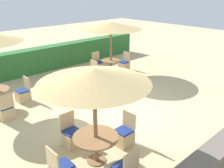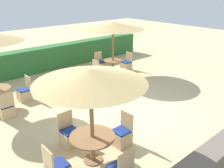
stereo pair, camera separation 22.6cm
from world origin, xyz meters
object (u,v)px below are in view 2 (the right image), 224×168
patio_chair_back_left_south (6,110)px  patio_chair_front_left_north (70,136)px  parasol_front_left (90,76)px  parasol_back_right (113,26)px  round_table_back_right (113,64)px  patio_chair_back_right_west (99,73)px  patio_chair_back_left_east (25,94)px  patio_chair_back_right_east (126,65)px  round_table_front_left (92,141)px  patio_chair_back_right_north (100,65)px  patio_chair_front_left_east (122,136)px

patio_chair_back_left_south → patio_chair_front_left_north: bearing=-74.6°
parasol_front_left → patio_chair_front_left_north: bearing=92.9°
parasol_back_right → round_table_back_right: bearing=90.0°
patio_chair_back_right_west → patio_chair_back_left_east: 3.68m
patio_chair_back_right_east → parasol_front_left: bearing=129.1°
round_table_front_left → patio_chair_back_left_east: (0.23, 4.62, -0.31)m
patio_chair_back_right_north → patio_chair_back_left_east: bearing=12.2°
patio_chair_back_left_east → round_table_front_left: bearing=177.2°
patio_chair_front_left_east → round_table_back_right: 6.01m
patio_chair_front_left_east → round_table_back_right: size_ratio=1.03×
patio_chair_back_right_north → patio_chair_back_right_west: 1.30m
round_table_back_right → patio_chair_front_left_east: bearing=-129.3°
patio_chair_front_left_east → patio_chair_back_right_west: size_ratio=1.00×
parasol_front_left → patio_chair_back_right_west: size_ratio=2.77×
patio_chair_front_left_north → parasol_front_left: bearing=92.9°
patio_chair_front_left_east → round_table_front_left: bearing=92.0°
round_table_front_left → patio_chair_front_left_east: (1.02, 0.04, -0.31)m
patio_chair_front_left_east → patio_chair_back_right_west: 5.43m
patio_chair_front_left_east → patio_chair_back_right_west: same height
round_table_front_left → patio_chair_back_right_north: (4.77, 5.60, -0.31)m
parasol_front_left → parasol_back_right: parasol_back_right is taller
parasol_front_left → patio_chair_front_left_north: 2.22m
patio_chair_back_right_west → round_table_front_left: bearing=-40.1°
patio_chair_front_left_north → patio_chair_back_left_south: bearing=-74.6°
round_table_front_left → patio_chair_back_left_east: bearing=87.2°
parasol_front_left → patio_chair_back_right_west: (3.91, 4.64, -1.98)m
parasol_front_left → patio_chair_back_left_east: parasol_front_left is taller
patio_chair_front_left_north → round_table_front_left: bearing=92.9°
round_table_back_right → patio_chair_back_right_north: patio_chair_back_right_north is taller
patio_chair_back_right_east → patio_chair_back_left_east: 5.57m
parasol_front_left → patio_chair_back_right_west: bearing=49.9°
parasol_back_right → patio_chair_back_left_south: parasol_back_right is taller
patio_chair_back_right_west → parasol_back_right: bearing=93.0°
patio_chair_front_left_north → patio_chair_back_right_east: size_ratio=1.00×
round_table_back_right → patio_chair_back_right_east: 1.01m
patio_chair_front_left_east → patio_chair_back_right_east: same height
round_table_front_left → round_table_back_right: 6.72m
parasol_back_right → patio_chair_back_right_north: (-0.06, 0.92, -2.13)m
patio_chair_front_left_east → parasol_front_left: bearing=92.0°
patio_chair_back_right_north → patio_chair_back_left_east: size_ratio=1.00×
patio_chair_front_left_north → round_table_back_right: size_ratio=1.03×
patio_chair_front_left_east → patio_chair_back_left_south: same height
round_table_front_left → patio_chair_front_left_north: (-0.05, 0.99, -0.31)m
round_table_front_left → patio_chair_back_right_west: (3.91, 4.64, -0.31)m
patio_chair_back_right_east → patio_chair_back_right_west: 1.89m
patio_chair_back_left_south → patio_chair_front_left_east: bearing=-63.6°
patio_chair_back_left_east → patio_chair_back_right_east: bearing=-89.1°
parasol_front_left → round_table_front_left: bearing=90.0°
parasol_front_left → round_table_back_right: (4.82, 4.68, -1.72)m
round_table_front_left → patio_chair_back_right_north: bearing=49.6°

